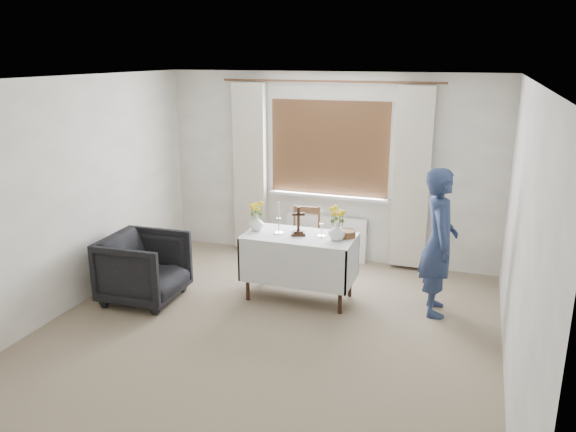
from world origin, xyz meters
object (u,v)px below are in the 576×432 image
Objects in this scene: person at (439,242)px; flower_vase_right at (337,231)px; armchair at (144,268)px; wooden_cross at (298,221)px; wooden_chair at (304,240)px; flower_vase_left at (257,223)px; altar_table at (299,267)px.

person is 1.09m from flower_vase_right.
armchair is 4.34× the size of flower_vase_right.
wooden_cross is at bearing 86.14° from person.
flower_vase_left is (-0.31, -0.83, 0.44)m from wooden_chair.
flower_vase_right is (0.43, -0.02, 0.48)m from altar_table.
armchair reaches higher than altar_table.
person reaches higher than armchair.
flower_vase_left is (1.12, 0.63, 0.47)m from armchair.
wooden_chair is 4.22× the size of flower_vase_right.
flower_vase_right is (0.44, -0.02, -0.07)m from wooden_cross.
altar_table is 7.07× the size of flower_vase_left.
wooden_cross is at bearing -2.87° from flower_vase_left.
altar_table is 0.78× the size of person.
wooden_cross is at bearing -82.13° from wooden_chair.
armchair is 3.27m from person.
person is at bearing -16.04° from wooden_cross.
flower_vase_left is (-0.51, 0.03, -0.07)m from wooden_cross.
wooden_chair is 1.02m from wooden_cross.
person is 8.22× the size of flower_vase_right.
wooden_chair reaches higher than altar_table.
wooden_chair is at bearing 126.35° from flower_vase_right.
wooden_cross is at bearing -162.60° from altar_table.
wooden_cross is 1.67× the size of flower_vase_right.
wooden_chair reaches higher than armchair.
person is at bearing 8.94° from flower_vase_right.
person is at bearing -27.72° from wooden_chair.
wooden_cross is at bearing 177.89° from flower_vase_right.
wooden_cross is (-1.51, -0.15, 0.13)m from person.
flower_vase_right is at bearing -2.72° from altar_table.
altar_table is 1.51× the size of wooden_chair.
person is 4.91× the size of wooden_cross.
wooden_cross is at bearing -71.83° from armchair.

